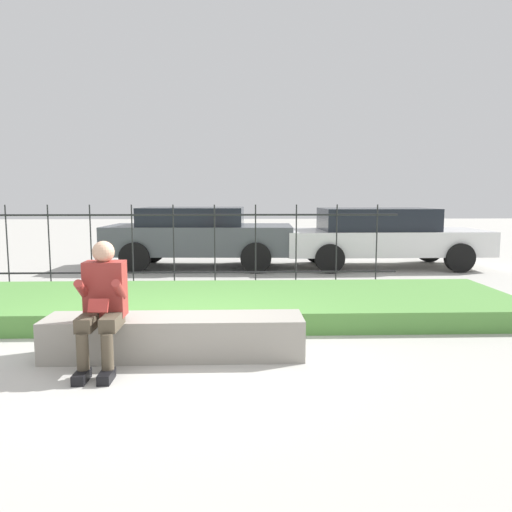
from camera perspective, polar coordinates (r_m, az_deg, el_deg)
name	(u,v)px	position (r m, az deg, el deg)	size (l,w,h in m)	color
ground_plane	(164,356)	(5.34, -10.49, -11.20)	(60.00, 60.00, 0.00)	#B2AFA8
stone_bench	(175,339)	(5.27, -9.25, -9.31)	(2.63, 0.57, 0.42)	gray
person_seated_reader	(103,301)	(4.98, -17.13, -4.90)	(0.42, 0.73, 1.22)	black
grass_berm	(183,304)	(7.10, -8.29, -5.47)	(9.18, 2.36, 0.27)	#569342
iron_fence	(194,245)	(8.82, -7.06, 1.26)	(7.18, 0.03, 1.49)	#232326
car_parked_right	(381,236)	(11.83, 14.15, 2.26)	(4.58, 1.93, 1.36)	silver
car_parked_center	(198,235)	(11.51, -6.61, 2.41)	(4.26, 2.05, 1.38)	#4C5156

